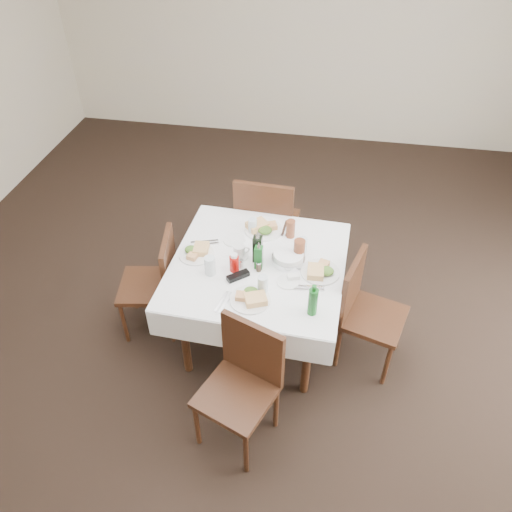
{
  "coord_description": "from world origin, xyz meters",
  "views": [
    {
      "loc": [
        0.51,
        -2.55,
        3.05
      ],
      "look_at": [
        0.05,
        0.05,
        0.8
      ],
      "focal_mm": 35.0,
      "sensor_mm": 36.0,
      "label": 1
    }
  ],
  "objects_px": {
    "ketchup_bottle": "(234,263)",
    "oil_cruet_dark": "(258,248)",
    "water_e": "(303,245)",
    "coffee_mug": "(240,252)",
    "dining_table": "(258,272)",
    "chair_south": "(244,377)",
    "oil_cruet_green": "(259,256)",
    "chair_west": "(157,279)",
    "water_n": "(253,226)",
    "water_s": "(263,284)",
    "water_w": "(210,266)",
    "chair_east": "(364,306)",
    "chair_north": "(266,221)",
    "bread_basket": "(288,258)",
    "green_bottle": "(313,301)"
  },
  "relations": [
    {
      "from": "ketchup_bottle",
      "to": "oil_cruet_dark",
      "type": "bearing_deg",
      "value": 43.48
    },
    {
      "from": "water_e",
      "to": "coffee_mug",
      "type": "relative_size",
      "value": 0.82
    },
    {
      "from": "dining_table",
      "to": "coffee_mug",
      "type": "distance_m",
      "value": 0.2
    },
    {
      "from": "water_e",
      "to": "chair_south",
      "type": "bearing_deg",
      "value": -104.1
    },
    {
      "from": "dining_table",
      "to": "oil_cruet_green",
      "type": "height_order",
      "value": "oil_cruet_green"
    },
    {
      "from": "chair_west",
      "to": "oil_cruet_dark",
      "type": "xyz_separation_m",
      "value": [
        0.75,
        0.04,
        0.38
      ]
    },
    {
      "from": "water_n",
      "to": "ketchup_bottle",
      "type": "xyz_separation_m",
      "value": [
        -0.05,
        -0.44,
        0.01
      ]
    },
    {
      "from": "water_s",
      "to": "dining_table",
      "type": "bearing_deg",
      "value": 106.25
    },
    {
      "from": "water_w",
      "to": "chair_east",
      "type": "bearing_deg",
      "value": 6.6
    },
    {
      "from": "water_s",
      "to": "water_w",
      "type": "height_order",
      "value": "water_w"
    },
    {
      "from": "coffee_mug",
      "to": "chair_north",
      "type": "bearing_deg",
      "value": 83.48
    },
    {
      "from": "chair_north",
      "to": "bread_basket",
      "type": "xyz_separation_m",
      "value": [
        0.27,
        -0.69,
        0.22
      ]
    },
    {
      "from": "chair_west",
      "to": "oil_cruet_dark",
      "type": "height_order",
      "value": "oil_cruet_dark"
    },
    {
      "from": "chair_south",
      "to": "coffee_mug",
      "type": "bearing_deg",
      "value": 102.82
    },
    {
      "from": "water_s",
      "to": "oil_cruet_green",
      "type": "distance_m",
      "value": 0.24
    },
    {
      "from": "chair_east",
      "to": "green_bottle",
      "type": "bearing_deg",
      "value": -133.63
    },
    {
      "from": "water_s",
      "to": "coffee_mug",
      "type": "relative_size",
      "value": 0.92
    },
    {
      "from": "oil_cruet_green",
      "to": "chair_south",
      "type": "bearing_deg",
      "value": -87.19
    },
    {
      "from": "chair_south",
      "to": "water_w",
      "type": "height_order",
      "value": "water_w"
    },
    {
      "from": "chair_south",
      "to": "coffee_mug",
      "type": "height_order",
      "value": "chair_south"
    },
    {
      "from": "chair_east",
      "to": "oil_cruet_green",
      "type": "distance_m",
      "value": 0.83
    },
    {
      "from": "bread_basket",
      "to": "oil_cruet_green",
      "type": "relative_size",
      "value": 1.04
    },
    {
      "from": "water_n",
      "to": "water_e",
      "type": "distance_m",
      "value": 0.42
    },
    {
      "from": "chair_south",
      "to": "green_bottle",
      "type": "distance_m",
      "value": 0.63
    },
    {
      "from": "coffee_mug",
      "to": "ketchup_bottle",
      "type": "bearing_deg",
      "value": -92.53
    },
    {
      "from": "chair_north",
      "to": "water_e",
      "type": "height_order",
      "value": "chair_north"
    },
    {
      "from": "dining_table",
      "to": "chair_east",
      "type": "relative_size",
      "value": 1.41
    },
    {
      "from": "chair_west",
      "to": "oil_cruet_green",
      "type": "relative_size",
      "value": 3.88
    },
    {
      "from": "chair_east",
      "to": "oil_cruet_dark",
      "type": "bearing_deg",
      "value": 175.03
    },
    {
      "from": "chair_west",
      "to": "water_n",
      "type": "bearing_deg",
      "value": 27.69
    },
    {
      "from": "water_w",
      "to": "ketchup_bottle",
      "type": "xyz_separation_m",
      "value": [
        0.15,
        0.06,
        -0.0
      ]
    },
    {
      "from": "water_e",
      "to": "oil_cruet_green",
      "type": "bearing_deg",
      "value": -140.74
    },
    {
      "from": "chair_north",
      "to": "chair_east",
      "type": "xyz_separation_m",
      "value": [
        0.82,
        -0.78,
        -0.07
      ]
    },
    {
      "from": "chair_north",
      "to": "water_w",
      "type": "xyz_separation_m",
      "value": [
        -0.24,
        -0.9,
        0.26
      ]
    },
    {
      "from": "oil_cruet_green",
      "to": "coffee_mug",
      "type": "bearing_deg",
      "value": 149.93
    },
    {
      "from": "water_n",
      "to": "chair_north",
      "type": "bearing_deg",
      "value": 84.39
    },
    {
      "from": "oil_cruet_green",
      "to": "chair_east",
      "type": "bearing_deg",
      "value": 0.35
    },
    {
      "from": "water_s",
      "to": "green_bottle",
      "type": "relative_size",
      "value": 0.55
    },
    {
      "from": "dining_table",
      "to": "chair_south",
      "type": "xyz_separation_m",
      "value": [
        0.05,
        -0.78,
        -0.16
      ]
    },
    {
      "from": "green_bottle",
      "to": "oil_cruet_dark",
      "type": "bearing_deg",
      "value": 133.98
    },
    {
      "from": "chair_north",
      "to": "water_e",
      "type": "xyz_separation_m",
      "value": [
        0.35,
        -0.55,
        0.24
      ]
    },
    {
      "from": "dining_table",
      "to": "oil_cruet_dark",
      "type": "distance_m",
      "value": 0.2
    },
    {
      "from": "chair_west",
      "to": "water_s",
      "type": "bearing_deg",
      "value": -17.19
    },
    {
      "from": "green_bottle",
      "to": "chair_north",
      "type": "bearing_deg",
      "value": 112.39
    },
    {
      "from": "water_e",
      "to": "water_w",
      "type": "relative_size",
      "value": 0.82
    },
    {
      "from": "water_n",
      "to": "oil_cruet_green",
      "type": "relative_size",
      "value": 0.53
    },
    {
      "from": "dining_table",
      "to": "chair_west",
      "type": "bearing_deg",
      "value": -178.99
    },
    {
      "from": "chair_west",
      "to": "oil_cruet_dark",
      "type": "relative_size",
      "value": 3.37
    },
    {
      "from": "chair_north",
      "to": "coffee_mug",
      "type": "distance_m",
      "value": 0.73
    },
    {
      "from": "oil_cruet_green",
      "to": "green_bottle",
      "type": "bearing_deg",
      "value": -42.3
    }
  ]
}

